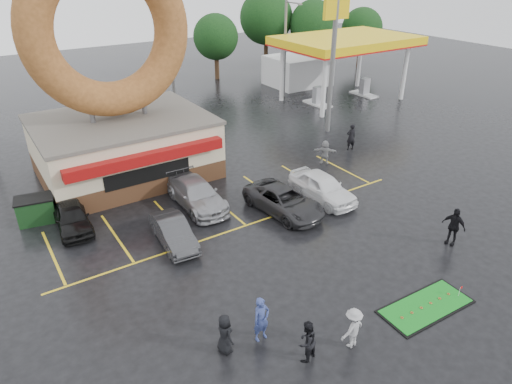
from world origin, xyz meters
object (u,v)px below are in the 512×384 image
streetlight_mid (172,63)px  car_black (72,217)px  gas_station (324,56)px  streetlight_right (286,47)px  car_white (322,187)px  shell_sign (335,34)px  dumpster (36,210)px  putting_green (426,306)px  person_blue (261,319)px  car_grey (284,201)px  person_cameraman (453,226)px  car_dgrey (174,232)px  donut_shop (118,106)px  car_silver (197,194)px

streetlight_mid → car_black: (-11.56, -12.92, -4.11)m
gas_station → streetlight_right: (-4.00, 0.98, 1.08)m
car_white → car_black: bearing=159.7°
shell_sign → car_black: (-20.56, -4.00, -6.71)m
dumpster → putting_green: 19.44m
person_blue → putting_green: 6.86m
shell_sign → car_grey: bearing=-141.1°
streetlight_mid → streetlight_right: size_ratio=1.00×
streetlight_mid → person_cameraman: bearing=-81.9°
shell_sign → car_dgrey: 19.81m
donut_shop → gas_station: size_ratio=0.99×
streetlight_right → car_silver: streetlight_right is taller
donut_shop → gas_station: 24.35m
donut_shop → putting_green: size_ratio=3.37×
car_white → dumpster: size_ratio=2.52×
donut_shop → car_black: donut_shop is taller
car_black → car_white: size_ratio=0.87×
streetlight_mid → car_white: bearing=-86.1°
streetlight_right → car_black: (-23.56, -13.92, -4.11)m
car_silver → gas_station: bearing=35.4°
putting_green → car_grey: bearing=91.7°
streetlight_right → putting_green: (-13.25, -27.67, -4.75)m
person_blue → car_dgrey: bearing=87.9°
donut_shop → person_blue: (-0.68, -16.52, -3.56)m
shell_sign → person_blue: (-16.68, -15.55, -6.47)m
car_silver → putting_green: 13.08m
dumpster → car_grey: bearing=-18.7°
streetlight_mid → dumpster: size_ratio=5.00×
streetlight_mid → person_cameraman: streetlight_mid is taller
car_grey → car_white: (2.71, 0.00, 0.09)m
streetlight_mid → car_white: streetlight_mid is taller
car_white → person_blue: bearing=-142.4°
car_dgrey → person_blue: 7.48m
donut_shop → streetlight_right: (19.00, 8.95, 0.32)m
gas_station → shell_sign: shell_sign is taller
gas_station → streetlight_mid: streetlight_mid is taller
car_white → person_blue: size_ratio=2.50×
gas_station → car_black: (-27.56, -12.94, -3.03)m
car_dgrey → donut_shop: bearing=89.4°
person_blue → person_cameraman: (11.14, 0.14, 0.06)m
streetlight_right → putting_green: size_ratio=2.24×
gas_station → car_silver: (-21.16, -14.23, -2.97)m
streetlight_right → person_cameraman: bearing=-108.7°
gas_station → person_blue: 34.18m
car_black → car_dgrey: 5.55m
person_cameraman → putting_green: person_cameraman is taller
car_silver → person_cameraman: 13.28m
car_dgrey → gas_station: bearing=39.9°
gas_station → putting_green: 31.99m
donut_shop → streetlight_mid: 10.59m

